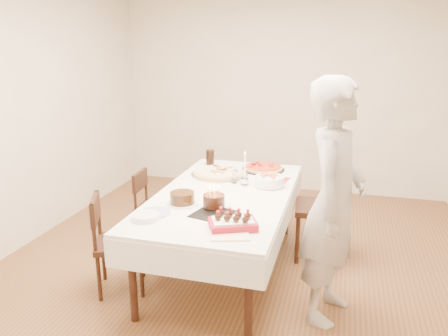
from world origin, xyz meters
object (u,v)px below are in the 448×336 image
(pizza_pepperoni, at_px, (263,168))
(cola_glass, at_px, (210,157))
(birthday_cake, at_px, (214,197))
(chair_left_savory, at_px, (156,207))
(layer_cake, at_px, (182,198))
(chair_right_savory, at_px, (320,208))
(strawberry_box, at_px, (233,223))
(dining_table, at_px, (224,232))
(chair_left_dessert, at_px, (120,243))
(pizza_white, at_px, (219,173))
(taper_candle, at_px, (245,168))
(person, at_px, (334,203))
(pasta_bowl, at_px, (270,181))

(pizza_pepperoni, xyz_separation_m, cola_glass, (-0.60, 0.05, 0.06))
(birthday_cake, bearing_deg, chair_left_savory, 139.07)
(layer_cake, bearing_deg, cola_glass, 96.72)
(chair_right_savory, xyz_separation_m, cola_glass, (-1.22, 0.36, 0.33))
(pizza_pepperoni, xyz_separation_m, strawberry_box, (0.07, -1.53, 0.02))
(cola_glass, xyz_separation_m, layer_cake, (0.14, -1.23, -0.03))
(dining_table, bearing_deg, layer_cake, -125.13)
(pizza_pepperoni, bearing_deg, layer_cake, -111.08)
(dining_table, xyz_separation_m, chair_left_savory, (-0.84, 0.37, 0.01))
(chair_left_dessert, relative_size, birthday_cake, 4.82)
(pizza_pepperoni, bearing_deg, pizza_white, -141.89)
(pizza_white, height_order, taper_candle, taper_candle)
(dining_table, xyz_separation_m, strawberry_box, (0.27, -0.72, 0.42))
(person, distance_m, pizza_white, 1.49)
(birthday_cake, bearing_deg, chair_right_savory, 47.74)
(dining_table, distance_m, chair_left_dessert, 0.93)
(dining_table, bearing_deg, pasta_bowl, 39.88)
(chair_left_savory, bearing_deg, cola_glass, -135.24)
(dining_table, relative_size, taper_candle, 6.50)
(person, height_order, cola_glass, person)
(pizza_white, relative_size, taper_candle, 1.74)
(chair_right_savory, height_order, cola_glass, chair_right_savory)
(dining_table, bearing_deg, taper_candle, 65.73)
(pizza_white, relative_size, pizza_pepperoni, 1.29)
(pizza_pepperoni, height_order, strawberry_box, strawberry_box)
(taper_candle, bearing_deg, pizza_pepperoni, 82.19)
(chair_right_savory, distance_m, person, 1.04)
(pizza_white, relative_size, pasta_bowl, 2.11)
(layer_cake, relative_size, strawberry_box, 0.77)
(dining_table, height_order, pizza_white, pizza_white)
(person, bearing_deg, strawberry_box, 125.21)
(chair_left_savory, xyz_separation_m, person, (1.79, -0.81, 0.53))
(person, bearing_deg, chair_left_savory, 78.73)
(chair_left_savory, relative_size, birthday_cake, 4.41)
(taper_candle, bearing_deg, birthday_cake, -99.22)
(pizza_white, height_order, strawberry_box, strawberry_box)
(dining_table, xyz_separation_m, layer_cake, (-0.26, -0.36, 0.43))
(pasta_bowl, bearing_deg, chair_left_savory, 176.45)
(dining_table, relative_size, strawberry_box, 6.44)
(pizza_white, bearing_deg, chair_left_dessert, -117.81)
(pizza_pepperoni, relative_size, birthday_cake, 2.53)
(cola_glass, relative_size, birthday_cake, 0.93)
(cola_glass, bearing_deg, pizza_white, -59.42)
(pizza_pepperoni, distance_m, strawberry_box, 1.54)
(chair_right_savory, xyz_separation_m, taper_candle, (-0.70, -0.23, 0.41))
(dining_table, xyz_separation_m, birthday_cake, (0.02, -0.37, 0.47))
(chair_right_savory, height_order, birthday_cake, chair_right_savory)
(dining_table, height_order, strawberry_box, strawberry_box)
(chair_left_savory, height_order, pizza_pepperoni, pizza_pepperoni)
(pizza_pepperoni, bearing_deg, pasta_bowl, -73.09)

